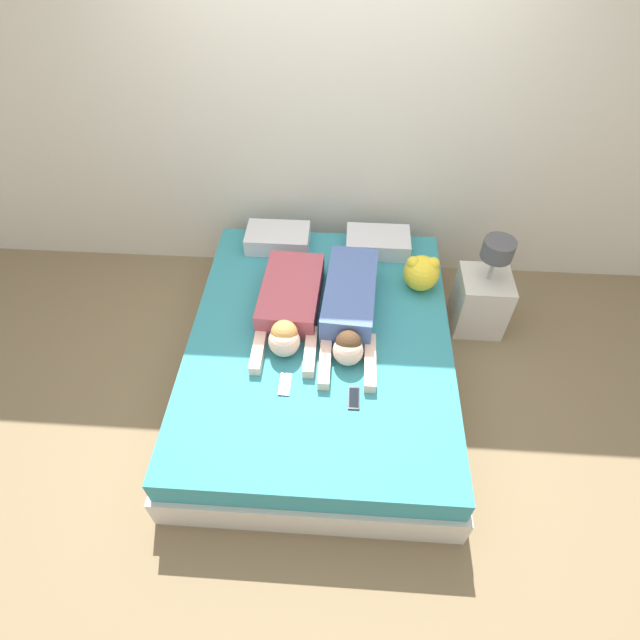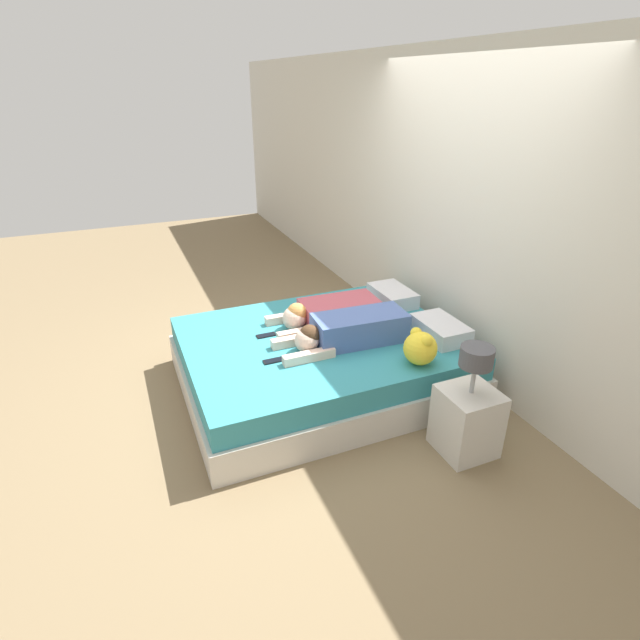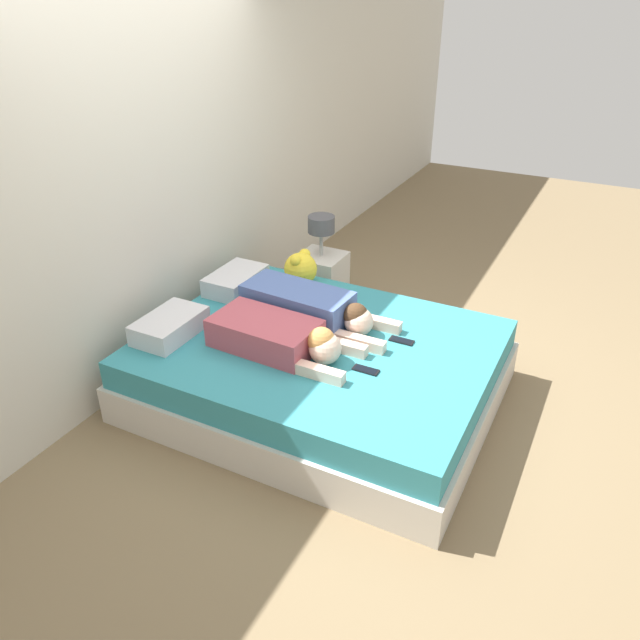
% 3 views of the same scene
% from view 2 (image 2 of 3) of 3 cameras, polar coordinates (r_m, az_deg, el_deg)
% --- Properties ---
extents(ground_plane, '(12.00, 12.00, 0.00)m').
position_cam_2_polar(ground_plane, '(4.26, 0.00, -7.17)').
color(ground_plane, '#7F6B4C').
extents(wall_back, '(12.00, 0.06, 2.60)m').
position_cam_2_polar(wall_back, '(4.35, 15.67, 11.29)').
color(wall_back, beige).
rests_on(wall_back, ground_plane).
extents(bed, '(1.74, 2.20, 0.44)m').
position_cam_2_polar(bed, '(4.15, 0.00, -4.65)').
color(bed, beige).
rests_on(bed, ground_plane).
extents(pillow_head_left, '(0.47, 0.30, 0.13)m').
position_cam_2_polar(pillow_head_left, '(4.69, 8.27, 2.78)').
color(pillow_head_left, silver).
rests_on(pillow_head_left, bed).
extents(pillow_head_right, '(0.47, 0.30, 0.13)m').
position_cam_2_polar(pillow_head_right, '(4.12, 13.60, -1.04)').
color(pillow_head_right, silver).
rests_on(pillow_head_right, bed).
extents(person_left, '(0.41, 0.95, 0.23)m').
position_cam_2_polar(person_left, '(4.23, 0.98, 0.83)').
color(person_left, '#B24C59').
rests_on(person_left, bed).
extents(person_right, '(0.37, 1.06, 0.23)m').
position_cam_2_polar(person_right, '(3.90, 3.30, -1.20)').
color(person_right, '#4C66A5').
rests_on(person_right, bed).
extents(cell_phone_left, '(0.07, 0.16, 0.01)m').
position_cam_2_polar(cell_phone_left, '(4.07, -6.17, -1.75)').
color(cell_phone_left, black).
rests_on(cell_phone_left, bed).
extents(cell_phone_right, '(0.07, 0.16, 0.01)m').
position_cam_2_polar(cell_phone_right, '(3.71, -5.30, -4.64)').
color(cell_phone_right, black).
rests_on(cell_phone_right, bed).
extents(plush_toy, '(0.25, 0.25, 0.26)m').
position_cam_2_polar(plush_toy, '(3.68, 11.40, -3.09)').
color(plush_toy, yellow).
rests_on(plush_toy, bed).
extents(nightstand, '(0.36, 0.36, 0.80)m').
position_cam_2_polar(nightstand, '(3.55, 16.51, -10.43)').
color(nightstand, beige).
rests_on(nightstand, ground_plane).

